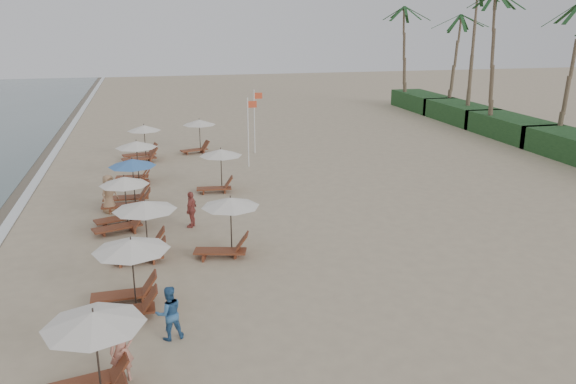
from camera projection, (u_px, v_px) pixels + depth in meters
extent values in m
plane|color=tan|center=(314.00, 297.00, 18.86)|extent=(160.00, 160.00, 0.00)
cube|color=white|center=(8.00, 224.00, 25.63)|extent=(0.50, 140.00, 0.02)
cube|color=#193D1C|center=(511.00, 127.00, 44.11)|extent=(3.20, 8.00, 1.60)
cube|color=#193D1C|center=(460.00, 113.00, 51.09)|extent=(3.20, 8.00, 1.60)
cube|color=#193D1C|center=(422.00, 102.00, 58.07)|extent=(3.20, 8.00, 1.60)
cylinder|color=brown|center=(564.00, 78.00, 39.42)|extent=(0.36, 0.36, 9.80)
cylinder|color=brown|center=(497.00, 66.00, 43.74)|extent=(0.36, 0.36, 10.60)
cylinder|color=brown|center=(472.00, 57.00, 48.67)|extent=(0.36, 0.36, 11.40)
cylinder|color=brown|center=(450.00, 66.00, 54.06)|extent=(0.36, 0.36, 9.00)
cylinder|color=brown|center=(408.00, 59.00, 58.38)|extent=(0.36, 0.36, 9.80)
cylinder|color=black|center=(98.00, 359.00, 13.39)|extent=(0.05, 0.05, 2.29)
cone|color=silver|center=(94.00, 319.00, 13.09)|extent=(2.37, 2.37, 0.35)
cylinder|color=black|center=(134.00, 276.00, 17.77)|extent=(0.05, 0.05, 2.25)
cone|color=silver|center=(131.00, 245.00, 17.48)|extent=(2.35, 2.35, 0.35)
cylinder|color=black|center=(146.00, 230.00, 21.80)|extent=(0.05, 0.05, 2.14)
cone|color=silver|center=(145.00, 206.00, 21.52)|extent=(2.39, 2.39, 0.35)
cylinder|color=black|center=(126.00, 203.00, 24.84)|extent=(0.05, 0.05, 2.22)
cone|color=silver|center=(124.00, 181.00, 24.55)|extent=(2.10, 2.10, 0.35)
cylinder|color=black|center=(134.00, 184.00, 27.72)|extent=(0.05, 0.05, 2.28)
cone|color=#3D6FB5|center=(132.00, 163.00, 27.43)|extent=(2.25, 2.25, 0.35)
cylinder|color=black|center=(138.00, 163.00, 31.79)|extent=(0.05, 0.05, 2.27)
cone|color=silver|center=(136.00, 144.00, 31.50)|extent=(2.25, 2.25, 0.35)
cylinder|color=black|center=(145.00, 143.00, 36.95)|extent=(0.05, 0.05, 2.20)
cone|color=silver|center=(144.00, 128.00, 36.66)|extent=(2.10, 2.10, 0.35)
cylinder|color=black|center=(231.00, 226.00, 22.19)|extent=(0.05, 0.05, 2.15)
cone|color=silver|center=(230.00, 202.00, 21.91)|extent=(2.24, 2.24, 0.35)
cylinder|color=black|center=(221.00, 171.00, 30.39)|extent=(0.05, 0.05, 2.15)
cone|color=silver|center=(221.00, 152.00, 30.12)|extent=(2.24, 2.24, 0.35)
cylinder|color=black|center=(200.00, 136.00, 39.29)|extent=(0.05, 0.05, 2.15)
cone|color=silver|center=(199.00, 122.00, 39.01)|extent=(2.24, 2.24, 0.35)
imported|color=tan|center=(122.00, 351.00, 14.31)|extent=(0.66, 0.49, 1.64)
imported|color=#305F91|center=(169.00, 313.00, 16.21)|extent=(0.88, 0.75, 1.59)
imported|color=#A94C43|center=(191.00, 209.00, 25.05)|extent=(0.77, 1.01, 1.60)
imported|color=#A27B57|center=(109.00, 194.00, 26.89)|extent=(1.03, 1.05, 1.83)
cylinder|color=silver|center=(248.00, 133.00, 34.96)|extent=(0.08, 0.08, 4.23)
cube|color=#CB4526|center=(252.00, 104.00, 34.53)|extent=(0.55, 0.02, 0.40)
cylinder|color=silver|center=(254.00, 122.00, 38.67)|extent=(0.08, 0.08, 4.26)
cube|color=#CB4526|center=(258.00, 96.00, 38.24)|extent=(0.55, 0.02, 0.40)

